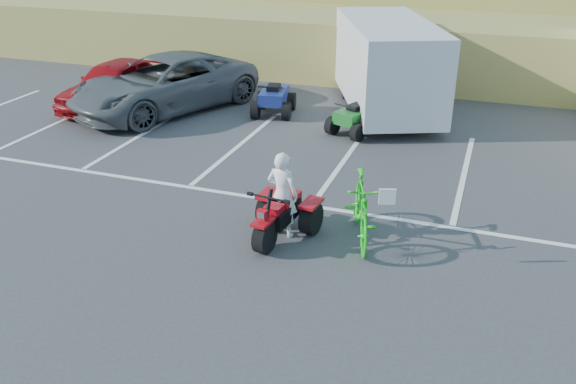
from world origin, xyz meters
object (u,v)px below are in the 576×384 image
(red_trike_atv, at_px, (279,238))
(grey_pickup, at_px, (164,84))
(quad_atv_blue, at_px, (274,114))
(rider, at_px, (282,195))
(cargo_trailer, at_px, (387,64))
(green_dirt_bike, at_px, (361,209))
(quad_atv_green, at_px, (355,133))
(red_car, at_px, (115,84))

(red_trike_atv, height_order, grey_pickup, grey_pickup)
(red_trike_atv, distance_m, quad_atv_blue, 7.23)
(rider, distance_m, grey_pickup, 8.25)
(cargo_trailer, height_order, quad_atv_blue, cargo_trailer)
(green_dirt_bike, distance_m, quad_atv_blue, 7.47)
(quad_atv_blue, bearing_deg, cargo_trailer, 13.75)
(rider, bearing_deg, quad_atv_blue, -61.58)
(grey_pickup, height_order, quad_atv_green, grey_pickup)
(grey_pickup, height_order, red_car, grey_pickup)
(rider, distance_m, quad_atv_blue, 7.14)
(rider, bearing_deg, red_car, -31.76)
(grey_pickup, height_order, cargo_trailer, cargo_trailer)
(red_trike_atv, height_order, rider, rider)
(red_car, bearing_deg, green_dirt_bike, -27.93)
(grey_pickup, distance_m, cargo_trailer, 6.36)
(red_trike_atv, relative_size, rider, 0.97)
(rider, xyz_separation_m, green_dirt_bike, (1.34, 0.30, -0.19))
(grey_pickup, relative_size, quad_atv_blue, 3.84)
(cargo_trailer, height_order, quad_atv_green, cargo_trailer)
(red_car, bearing_deg, grey_pickup, 9.86)
(green_dirt_bike, height_order, quad_atv_green, green_dirt_bike)
(red_car, distance_m, quad_atv_blue, 4.77)
(red_trike_atv, height_order, red_car, red_car)
(red_trike_atv, bearing_deg, grey_pickup, 139.91)
(grey_pickup, bearing_deg, quad_atv_blue, 36.21)
(rider, height_order, cargo_trailer, cargo_trailer)
(red_trike_atv, bearing_deg, rider, 90.00)
(rider, xyz_separation_m, quad_atv_blue, (-2.64, 6.59, -0.79))
(quad_atv_green, bearing_deg, grey_pickup, -159.20)
(rider, relative_size, grey_pickup, 0.28)
(rider, height_order, grey_pickup, rider)
(grey_pickup, xyz_separation_m, quad_atv_green, (5.67, -0.18, -0.77))
(green_dirt_bike, xyz_separation_m, grey_pickup, (-7.09, 5.62, 0.18))
(rider, distance_m, red_car, 9.30)
(green_dirt_bike, bearing_deg, quad_atv_green, 86.75)
(cargo_trailer, relative_size, quad_atv_blue, 4.03)
(rider, bearing_deg, cargo_trailer, -85.36)
(red_car, bearing_deg, quad_atv_blue, 14.42)
(red_car, distance_m, quad_atv_green, 7.26)
(green_dirt_bike, relative_size, quad_atv_blue, 1.37)
(quad_atv_blue, bearing_deg, grey_pickup, -178.29)
(cargo_trailer, distance_m, quad_atv_green, 2.58)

